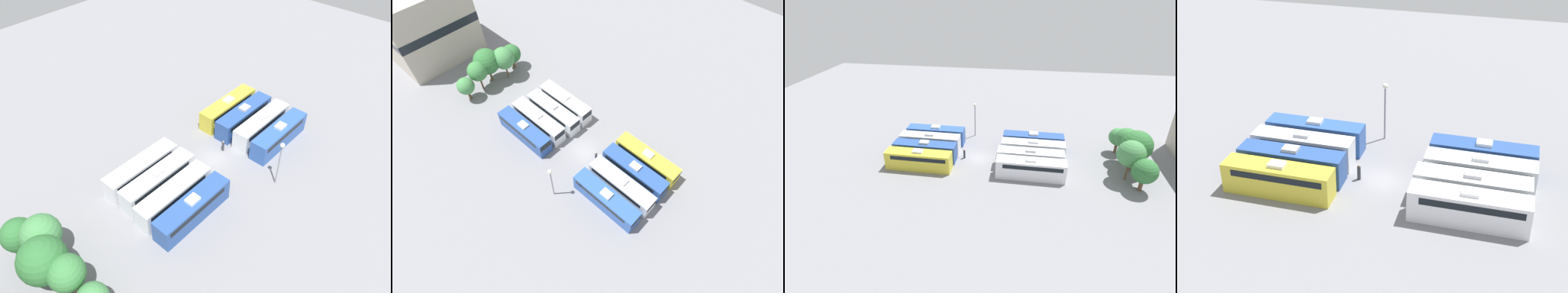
% 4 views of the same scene
% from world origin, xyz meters
% --- Properties ---
extents(ground_plane, '(125.79, 125.79, 0.00)m').
position_xyz_m(ground_plane, '(0.00, 0.00, 0.00)').
color(ground_plane, gray).
extents(bus_0, '(2.54, 10.92, 3.49)m').
position_xyz_m(bus_0, '(-4.77, -8.93, 1.72)').
color(bus_0, '#2D56A8').
rests_on(bus_0, ground_plane).
extents(bus_1, '(2.54, 10.92, 3.49)m').
position_xyz_m(bus_1, '(-1.54, -9.14, 1.72)').
color(bus_1, silver).
rests_on(bus_1, ground_plane).
extents(bus_2, '(2.54, 10.92, 3.49)m').
position_xyz_m(bus_2, '(1.68, -9.08, 1.72)').
color(bus_2, '#284C93').
rests_on(bus_2, ground_plane).
extents(bus_3, '(2.54, 10.92, 3.49)m').
position_xyz_m(bus_3, '(4.83, -9.16, 1.72)').
color(bus_3, gold).
rests_on(bus_3, ground_plane).
extents(bus_4, '(2.54, 10.92, 3.49)m').
position_xyz_m(bus_4, '(-4.67, 9.49, 1.72)').
color(bus_4, '#284C93').
rests_on(bus_4, ground_plane).
extents(bus_5, '(2.54, 10.92, 3.49)m').
position_xyz_m(bus_5, '(-1.58, 9.46, 1.72)').
color(bus_5, silver).
rests_on(bus_5, ground_plane).
extents(bus_6, '(2.54, 10.92, 3.49)m').
position_xyz_m(bus_6, '(1.61, 9.06, 1.72)').
color(bus_6, silver).
rests_on(bus_6, ground_plane).
extents(bus_7, '(2.54, 10.92, 3.49)m').
position_xyz_m(bus_7, '(4.68, 9.15, 1.72)').
color(bus_7, silver).
rests_on(bus_7, ground_plane).
extents(worker_person, '(0.36, 0.36, 1.75)m').
position_xyz_m(worker_person, '(0.30, -2.44, 0.81)').
color(worker_person, '#333338').
rests_on(worker_person, ground_plane).
extents(light_pole, '(0.60, 0.60, 6.87)m').
position_xyz_m(light_pole, '(-8.89, -2.09, 4.74)').
color(light_pole, gray).
rests_on(light_pole, ground_plane).
extents(tree_0, '(3.22, 3.22, 4.84)m').
position_xyz_m(tree_0, '(-5.89, 24.38, 3.20)').
color(tree_0, brown).
rests_on(tree_0, ground_plane).
extents(tree_1, '(3.67, 3.67, 6.33)m').
position_xyz_m(tree_1, '(-2.65, 24.71, 4.47)').
color(tree_1, brown).
rests_on(tree_1, ground_plane).
extents(tree_2, '(4.90, 4.90, 7.14)m').
position_xyz_m(tree_2, '(0.05, 25.52, 4.68)').
color(tree_2, brown).
rests_on(tree_2, ground_plane).
extents(tree_3, '(4.21, 4.21, 6.75)m').
position_xyz_m(tree_3, '(2.90, 23.99, 4.63)').
color(tree_3, brown).
rests_on(tree_3, ground_plane).
extents(tree_4, '(3.73, 3.73, 5.27)m').
position_xyz_m(tree_4, '(5.63, 25.41, 3.38)').
color(tree_4, brown).
rests_on(tree_4, ground_plane).
extents(depot_building, '(16.43, 13.23, 14.40)m').
position_xyz_m(depot_building, '(-2.63, 41.31, 7.28)').
color(depot_building, '#B2A899').
rests_on(depot_building, ground_plane).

